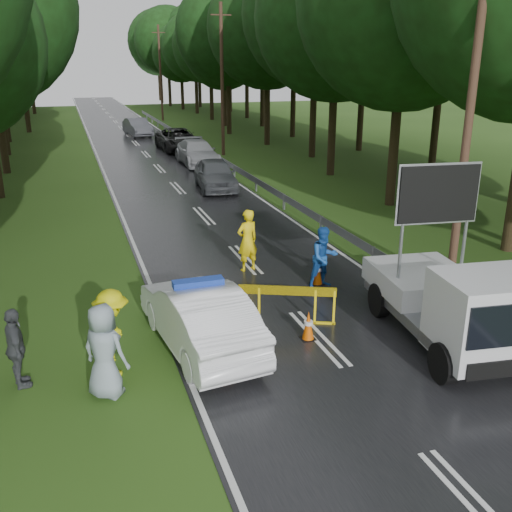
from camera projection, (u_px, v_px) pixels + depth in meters
name	position (u px, v px, depth m)	size (l,w,h in m)	color
ground	(318.00, 338.00, 13.75)	(160.00, 160.00, 0.00)	#284814
road	(146.00, 154.00, 40.71)	(7.00, 140.00, 0.02)	black
guardrail	(197.00, 145.00, 41.33)	(0.12, 60.06, 0.70)	gray
utility_pole_near	(470.00, 110.00, 15.44)	(1.40, 0.24, 10.00)	#452E20
utility_pole_mid	(222.00, 81.00, 38.81)	(1.40, 0.24, 10.00)	#452E20
utility_pole_far	(160.00, 73.00, 62.17)	(1.40, 0.24, 10.00)	#452E20
police_sedan	(199.00, 317.00, 13.07)	(2.18, 4.82, 1.69)	white
work_truck	(456.00, 303.00, 13.02)	(2.81, 5.28, 4.03)	gray
barrier	(287.00, 295.00, 14.28)	(2.26, 1.04, 1.01)	yellow
officer	(247.00, 240.00, 17.86)	(0.73, 0.48, 2.00)	yellow
civilian	(324.00, 257.00, 16.60)	(0.89, 0.69, 1.82)	#1B53AF
bystander_left	(113.00, 335.00, 11.73)	(1.28, 0.73, 1.98)	#D4D20B
bystander_mid	(16.00, 349.00, 11.44)	(1.01, 0.42, 1.72)	#3D4044
bystander_right	(104.00, 351.00, 11.09)	(0.96, 0.62, 1.96)	gray
queue_car_first	(215.00, 174.00, 29.42)	(1.86, 4.62, 1.57)	#414448
queue_car_second	(197.00, 152.00, 36.54)	(2.14, 5.27, 1.53)	gray
queue_car_third	(179.00, 140.00, 42.16)	(2.67, 5.79, 1.61)	black
queue_car_fourth	(138.00, 127.00, 50.37)	(1.65, 4.72, 1.56)	#3F4046
cone_near_left	(230.00, 360.00, 11.96)	(0.36, 0.36, 0.77)	black
cone_center	(308.00, 326.00, 13.56)	(0.35, 0.35, 0.74)	black
cone_far	(318.00, 272.00, 16.91)	(0.38, 0.38, 0.81)	black
cone_left_mid	(221.00, 311.00, 14.47)	(0.31, 0.31, 0.66)	black
cone_right	(388.00, 272.00, 17.11)	(0.32, 0.32, 0.68)	black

